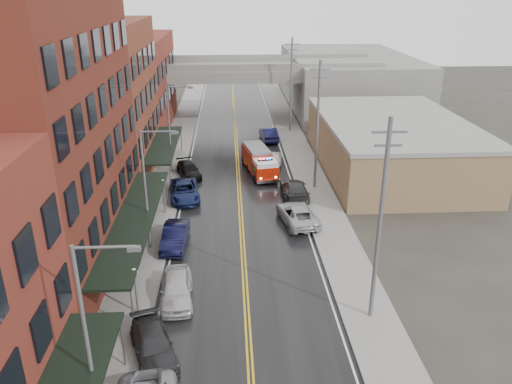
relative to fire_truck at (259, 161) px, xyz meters
name	(u,v)px	position (x,y,z in m)	size (l,w,h in m)	color
road	(241,212)	(-2.18, -9.33, -1.38)	(11.00, 160.00, 0.02)	black
sidewalk_left	(155,213)	(-9.48, -9.33, -1.32)	(3.00, 160.00, 0.15)	slate
sidewalk_right	(325,209)	(5.12, -9.33, -1.32)	(3.00, 160.00, 0.15)	slate
curb_left	(174,213)	(-7.83, -9.33, -1.32)	(0.30, 160.00, 0.15)	gray
curb_right	(306,210)	(3.47, -9.33, -1.32)	(0.30, 160.00, 0.15)	gray
brick_building_b	(36,136)	(-15.48, -16.33, 7.61)	(9.00, 20.00, 18.00)	#571F17
brick_building_c	(101,101)	(-15.48, 1.17, 6.11)	(9.00, 15.00, 15.00)	brown
brick_building_far	(133,84)	(-15.48, 18.67, 4.61)	(9.00, 20.00, 12.00)	maroon
tan_building	(392,146)	(13.82, 0.67, 1.11)	(14.00, 22.00, 5.00)	#856648
right_far_block	(347,80)	(15.82, 30.67, 2.61)	(18.00, 30.00, 8.00)	slate
awning_1	(135,218)	(-9.68, -16.33, 1.60)	(2.60, 18.00, 3.09)	black
awning_2	(164,144)	(-9.67, 1.17, 1.59)	(2.60, 13.00, 3.09)	black
globe_lamp_1	(135,281)	(-8.58, -23.33, 0.92)	(0.44, 0.44, 3.12)	#59595B
globe_lamp_2	(163,189)	(-8.58, -9.33, 0.92)	(0.44, 0.44, 3.12)	#59595B
street_lamp_0	(91,329)	(-8.73, -31.33, 3.79)	(2.64, 0.22, 9.00)	#59595B
street_lamp_1	(148,183)	(-8.73, -15.33, 3.79)	(2.64, 0.22, 9.00)	#59595B
street_lamp_2	(172,124)	(-8.73, 0.67, 3.79)	(2.64, 0.22, 9.00)	#59595B
utility_pole_0	(380,220)	(5.02, -24.33, 4.91)	(1.80, 0.24, 12.00)	#59595B
utility_pole_1	(317,124)	(5.02, -4.33, 4.91)	(1.80, 0.24, 12.00)	#59595B
utility_pole_2	(291,84)	(5.02, 15.67, 4.91)	(1.80, 0.24, 12.00)	#59595B
overpass	(234,78)	(-2.18, 22.67, 4.59)	(40.00, 10.00, 7.50)	slate
fire_truck	(259,161)	(0.00, 0.00, 0.00)	(3.85, 7.34, 2.57)	#AF1B08
parked_car_left_3	(153,345)	(-7.18, -26.99, -0.70)	(1.94, 4.78, 1.39)	#262628
parked_car_left_4	(176,289)	(-6.44, -21.99, -0.58)	(1.93, 4.79, 1.63)	#B9B9B9
parked_car_left_5	(175,236)	(-7.18, -15.00, -0.60)	(1.68, 4.81, 1.58)	black
parked_car_left_6	(184,191)	(-7.18, -6.13, -0.62)	(2.57, 5.57, 1.55)	#131B47
parked_car_left_7	(189,170)	(-7.18, -0.42, -0.71)	(1.92, 4.73, 1.37)	black
parked_car_right_0	(297,214)	(2.40, -11.58, -0.63)	(2.54, 5.50, 1.53)	#A7AAAF
parked_car_right_1	(295,190)	(2.82, -6.45, -0.59)	(2.24, 5.51, 1.60)	#292A2C
parked_car_right_2	(275,157)	(1.87, 3.19, -0.73)	(1.57, 3.89, 1.33)	white
parked_car_right_3	(269,134)	(1.88, 11.77, -0.56)	(1.77, 5.08, 1.67)	black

